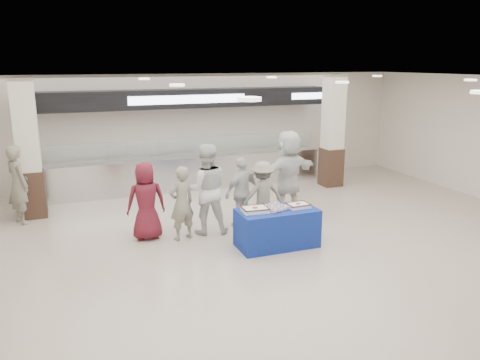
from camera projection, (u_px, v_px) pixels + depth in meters
name	position (u px, v px, depth m)	size (l,w,h in m)	color
ground	(263.00, 260.00, 8.58)	(14.00, 14.00, 0.00)	beige
serving_line	(187.00, 148.00, 13.18)	(8.70, 0.85, 2.80)	silver
column_left	(28.00, 152.00, 10.62)	(0.55, 0.55, 3.20)	#342117
column_right	(333.00, 134.00, 13.39)	(0.55, 0.55, 3.20)	#342117
display_table	(277.00, 228.00, 9.13)	(1.55, 0.78, 0.75)	navy
sheet_cake_left	(255.00, 209.00, 8.90)	(0.51, 0.41, 0.10)	white
sheet_cake_right	(298.00, 205.00, 9.18)	(0.43, 0.34, 0.09)	white
cupcake_tray	(275.00, 208.00, 9.03)	(0.53, 0.46, 0.07)	#ADACB1
civilian_maroon	(146.00, 201.00, 9.42)	(0.78, 0.51, 1.60)	maroon
soldier_a	(182.00, 203.00, 9.40)	(0.56, 0.37, 1.53)	gray
chef_tall	(206.00, 189.00, 9.72)	(0.93, 0.72, 1.91)	silver
chef_short	(242.00, 192.00, 10.15)	(0.91, 0.38, 1.55)	silver
soldier_b	(262.00, 194.00, 10.18)	(0.94, 0.54, 1.46)	gray
civilian_white	(288.00, 173.00, 10.88)	(1.87, 0.60, 2.02)	white
soldier_bg	(18.00, 185.00, 10.34)	(0.65, 0.42, 1.77)	gray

